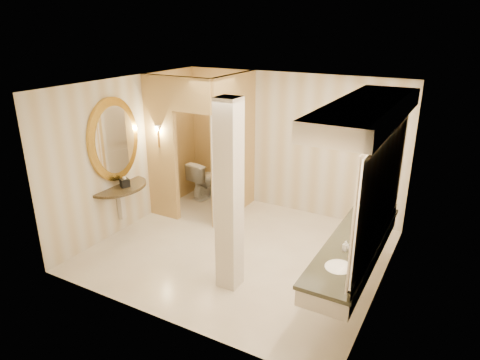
% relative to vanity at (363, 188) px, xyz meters
% --- Properties ---
extents(floor, '(4.50, 4.50, 0.00)m').
position_rel_vanity_xyz_m(floor, '(-1.98, 0.40, -1.63)').
color(floor, white).
rests_on(floor, ground).
extents(ceiling, '(4.50, 4.50, 0.00)m').
position_rel_vanity_xyz_m(ceiling, '(-1.98, 0.40, 1.07)').
color(ceiling, silver).
rests_on(ceiling, wall_back).
extents(wall_back, '(4.50, 0.02, 2.70)m').
position_rel_vanity_xyz_m(wall_back, '(-1.98, 2.40, -0.28)').
color(wall_back, beige).
rests_on(wall_back, floor).
extents(wall_front, '(4.50, 0.02, 2.70)m').
position_rel_vanity_xyz_m(wall_front, '(-1.98, -1.60, -0.28)').
color(wall_front, beige).
rests_on(wall_front, floor).
extents(wall_left, '(0.02, 4.00, 2.70)m').
position_rel_vanity_xyz_m(wall_left, '(-4.23, 0.40, -0.28)').
color(wall_left, beige).
rests_on(wall_left, floor).
extents(wall_right, '(0.02, 4.00, 2.70)m').
position_rel_vanity_xyz_m(wall_right, '(0.27, 0.40, -0.28)').
color(wall_right, beige).
rests_on(wall_right, floor).
extents(toilet_closet, '(1.50, 1.55, 2.70)m').
position_rel_vanity_xyz_m(toilet_closet, '(-3.10, 1.37, -0.24)').
color(toilet_closet, tan).
rests_on(toilet_closet, floor).
extents(wall_sconce, '(0.14, 0.14, 0.42)m').
position_rel_vanity_xyz_m(wall_sconce, '(-3.90, 0.83, 0.10)').
color(wall_sconce, '#BD8B3C').
rests_on(wall_sconce, toilet_closet).
extents(vanity, '(0.75, 2.80, 2.09)m').
position_rel_vanity_xyz_m(vanity, '(0.00, 0.00, 0.00)').
color(vanity, beige).
rests_on(vanity, floor).
extents(console_shelf, '(1.11, 1.11, 2.00)m').
position_rel_vanity_xyz_m(console_shelf, '(-4.19, 0.02, -0.28)').
color(console_shelf, black).
rests_on(console_shelf, floor).
extents(pillar, '(0.30, 0.30, 2.70)m').
position_rel_vanity_xyz_m(pillar, '(-1.63, -0.50, -0.28)').
color(pillar, beige).
rests_on(pillar, floor).
extents(tissue_box, '(0.19, 0.19, 0.14)m').
position_rel_vanity_xyz_m(tissue_box, '(-4.04, 0.02, -0.68)').
color(tissue_box, black).
rests_on(tissue_box, console_shelf).
extents(toilet, '(0.58, 0.86, 0.81)m').
position_rel_vanity_xyz_m(toilet, '(-3.75, 2.10, -1.23)').
color(toilet, white).
rests_on(toilet, floor).
extents(soap_bottle_a, '(0.08, 0.08, 0.13)m').
position_rel_vanity_xyz_m(soap_bottle_a, '(-0.07, -0.30, -0.69)').
color(soap_bottle_a, beige).
rests_on(soap_bottle_a, vanity).
extents(soap_bottle_b, '(0.10, 0.10, 0.12)m').
position_rel_vanity_xyz_m(soap_bottle_b, '(-0.07, -0.29, -0.70)').
color(soap_bottle_b, silver).
rests_on(soap_bottle_b, vanity).
extents(soap_bottle_c, '(0.09, 0.09, 0.20)m').
position_rel_vanity_xyz_m(soap_bottle_c, '(-0.04, 0.28, -0.66)').
color(soap_bottle_c, '#C6B28C').
rests_on(soap_bottle_c, vanity).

